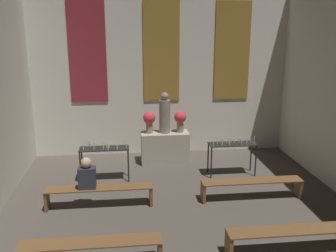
{
  "coord_description": "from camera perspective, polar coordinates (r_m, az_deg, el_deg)",
  "views": [
    {
      "loc": [
        -1.05,
        0.79,
        3.71
      ],
      "look_at": [
        0.0,
        10.01,
        1.27
      ],
      "focal_mm": 40.0,
      "sensor_mm": 36.0,
      "label": 1
    }
  ],
  "objects": [
    {
      "name": "wall_back",
      "position": [
        11.09,
        -1.04,
        8.82
      ],
      "size": [
        7.72,
        0.16,
        5.08
      ],
      "color": "silver",
      "rests_on": "ground_plane"
    },
    {
      "name": "altar",
      "position": [
        10.59,
        -0.49,
        -3.27
      ],
      "size": [
        1.33,
        0.6,
        0.87
      ],
      "color": "#ADA38E",
      "rests_on": "ground_plane"
    },
    {
      "name": "statue",
      "position": [
        10.34,
        -0.5,
        1.77
      ],
      "size": [
        0.3,
        0.3,
        1.13
      ],
      "color": "gray",
      "rests_on": "altar"
    },
    {
      "name": "flower_vase_left",
      "position": [
        10.34,
        -2.88,
        0.93
      ],
      "size": [
        0.33,
        0.33,
        0.6
      ],
      "color": "#937A5B",
      "rests_on": "altar"
    },
    {
      "name": "flower_vase_right",
      "position": [
        10.42,
        1.87,
        1.06
      ],
      "size": [
        0.33,
        0.33,
        0.6
      ],
      "color": "#937A5B",
      "rests_on": "altar"
    },
    {
      "name": "candle_rack_left",
      "position": [
        9.4,
        -9.69,
        -4.01
      ],
      "size": [
        1.22,
        0.44,
        1.04
      ],
      "color": "black",
      "rests_on": "ground_plane"
    },
    {
      "name": "candle_rack_right",
      "position": [
        9.75,
        9.75,
        -3.31
      ],
      "size": [
        1.22,
        0.44,
        1.04
      ],
      "color": "black",
      "rests_on": "ground_plane"
    },
    {
      "name": "pew_third_left",
      "position": [
        6.35,
        -11.66,
        -17.74
      ],
      "size": [
        2.25,
        0.36,
        0.44
      ],
      "color": "brown",
      "rests_on": "ground_plane"
    },
    {
      "name": "pew_third_right",
      "position": [
        6.88,
        18.46,
        -15.5
      ],
      "size": [
        2.25,
        0.36,
        0.44
      ],
      "color": "brown",
      "rests_on": "ground_plane"
    },
    {
      "name": "pew_back_left",
      "position": [
        8.19,
        -10.42,
        -9.88
      ],
      "size": [
        2.25,
        0.36,
        0.44
      ],
      "color": "brown",
      "rests_on": "ground_plane"
    },
    {
      "name": "pew_back_right",
      "position": [
        8.61,
        12.64,
        -8.75
      ],
      "size": [
        2.25,
        0.36,
        0.44
      ],
      "color": "brown",
      "rests_on": "ground_plane"
    },
    {
      "name": "person_seated",
      "position": [
        8.06,
        -12.26,
        -7.25
      ],
      "size": [
        0.36,
        0.24,
        0.67
      ],
      "color": "#282D38",
      "rests_on": "pew_back_left"
    }
  ]
}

